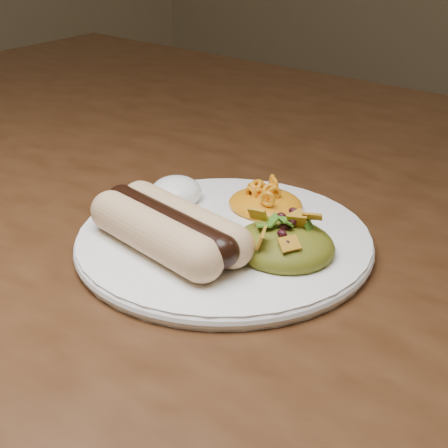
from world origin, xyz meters
The scene contains 7 objects.
table centered at (0.00, 0.00, 0.66)m, with size 1.60×0.90×0.75m.
plate centered at (0.04, -0.15, 0.76)m, with size 0.26×0.26×0.01m, color white.
hotdog centered at (0.02, -0.19, 0.78)m, with size 0.13×0.09×0.04m.
mac_and_cheese centered at (0.04, -0.08, 0.78)m, with size 0.07×0.06×0.03m, color orange.
sour_cream centered at (-0.04, -0.12, 0.78)m, with size 0.05×0.05×0.03m, color white.
taco_salad centered at (0.10, -0.14, 0.78)m, with size 0.09×0.08×0.04m.
fork centered at (-0.08, -0.15, 0.75)m, with size 0.02×0.13×0.00m, color white.
Camera 1 is at (0.37, -0.56, 1.04)m, focal length 55.00 mm.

